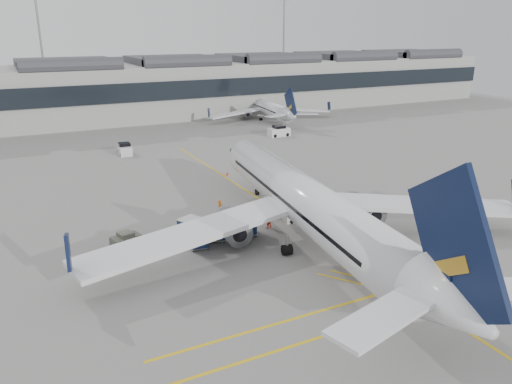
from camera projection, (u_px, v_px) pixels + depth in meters
name	position (u px, v px, depth m)	size (l,w,h in m)	color
ground	(221.00, 261.00, 40.78)	(220.00, 220.00, 0.00)	gray
terminal	(80.00, 91.00, 99.83)	(200.00, 20.45, 12.40)	#9E9E99
light_masts	(58.00, 46.00, 108.43)	(113.00, 0.60, 25.45)	slate
apron_markings	(270.00, 206.00, 53.54)	(0.25, 60.00, 0.01)	gold
airliner_main	(308.00, 204.00, 43.61)	(40.36, 44.37, 11.83)	silver
airliner_far	(267.00, 108.00, 104.11)	(27.00, 29.65, 7.90)	silver
belt_loader	(302.00, 215.00, 49.45)	(4.75, 2.16, 1.89)	silver
baggage_cart_a	(248.00, 224.00, 45.76)	(2.26, 2.09, 1.91)	gray
baggage_cart_b	(199.00, 239.00, 42.93)	(1.71, 1.48, 1.62)	gray
baggage_cart_c	(190.00, 228.00, 44.73)	(2.39, 2.22, 2.01)	gray
baggage_cart_d	(214.00, 229.00, 44.49)	(2.27, 2.03, 2.02)	gray
ramp_agent_a	(220.00, 207.00, 50.60)	(0.61, 0.40, 1.66)	orange
ramp_agent_b	(267.00, 219.00, 47.40)	(0.83, 0.65, 1.71)	#FD430D
pushback_tug	(126.00, 240.00, 43.33)	(2.72, 2.07, 1.35)	#4C4E42
safety_cone_nose	(227.00, 174.00, 64.41)	(0.38, 0.38, 0.53)	#F24C0A
safety_cone_engine	(304.00, 203.00, 53.49)	(0.37, 0.37, 0.52)	#F24C0A
service_van_mid	(125.00, 149.00, 75.02)	(1.93, 3.57, 1.79)	silver
service_van_right	(279.00, 131.00, 87.76)	(3.72, 1.88, 1.91)	silver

